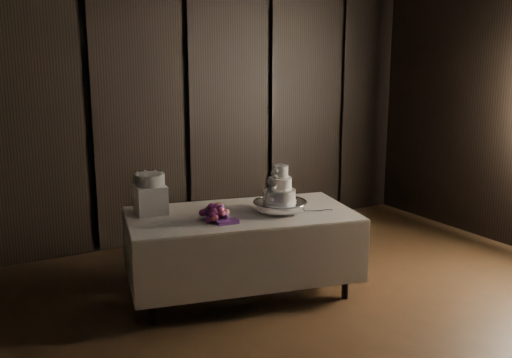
% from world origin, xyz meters
% --- Properties ---
extents(room, '(6.08, 7.08, 3.08)m').
position_xyz_m(room, '(0.00, 0.00, 1.50)').
color(room, black).
rests_on(room, ground).
extents(display_table, '(2.17, 1.45, 0.76)m').
position_xyz_m(display_table, '(-0.29, 1.72, 0.42)').
color(display_table, silver).
rests_on(display_table, ground).
extents(cake_stand, '(0.49, 0.49, 0.09)m').
position_xyz_m(cake_stand, '(0.04, 1.59, 0.81)').
color(cake_stand, silver).
rests_on(cake_stand, display_table).
extents(wedding_cake, '(0.31, 0.27, 0.33)m').
position_xyz_m(wedding_cake, '(0.01, 1.58, 0.98)').
color(wedding_cake, white).
rests_on(wedding_cake, cake_stand).
extents(bouquet, '(0.32, 0.42, 0.19)m').
position_xyz_m(bouquet, '(-0.59, 1.60, 0.82)').
color(bouquet, '#DA4C72').
rests_on(bouquet, display_table).
extents(box_pedestal, '(0.29, 0.29, 0.25)m').
position_xyz_m(box_pedestal, '(-0.99, 2.10, 0.89)').
color(box_pedestal, white).
rests_on(box_pedestal, display_table).
extents(small_cake, '(0.30, 0.30, 0.10)m').
position_xyz_m(small_cake, '(-0.99, 2.10, 1.06)').
color(small_cake, white).
rests_on(small_cake, box_pedestal).
extents(cake_knife, '(0.35, 0.18, 0.01)m').
position_xyz_m(cake_knife, '(0.24, 1.46, 0.77)').
color(cake_knife, silver).
rests_on(cake_knife, display_table).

